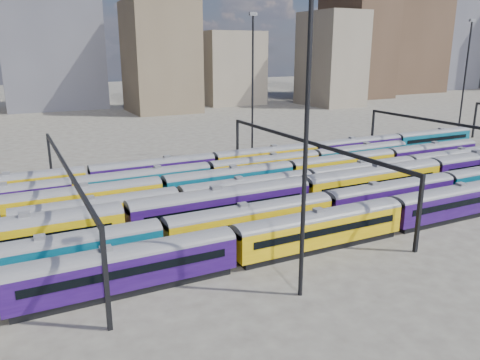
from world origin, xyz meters
name	(u,v)px	position (x,y,z in m)	size (l,w,h in m)	color
ground	(237,208)	(0.00, 0.00, 0.00)	(500.00, 500.00, 0.00)	#46423B
rake_0	(393,211)	(11.72, -15.00, 2.51)	(116.39, 2.84, 4.77)	black
rake_1	(390,193)	(16.06, -10.00, 2.48)	(134.43, 2.81, 4.72)	black
rake_2	(303,190)	(6.70, -5.00, 2.83)	(131.28, 3.20, 5.40)	black
rake_3	(178,198)	(-7.73, 0.00, 2.39)	(111.06, 2.71, 4.55)	black
rake_4	(162,187)	(-8.20, 5.00, 2.47)	(114.65, 2.80, 4.70)	black
rake_5	(145,179)	(-8.95, 10.00, 2.40)	(92.99, 2.73, 4.57)	black
rake_6	(213,162)	(3.32, 15.00, 2.46)	(114.42, 2.79, 4.69)	black
gantry_1	(66,175)	(-20.00, 0.00, 6.79)	(0.35, 40.35, 8.03)	black
gantry_2	(304,148)	(10.00, 0.00, 6.79)	(0.35, 40.35, 8.03)	black
gantry_3	(460,131)	(40.00, 0.00, 6.79)	(0.35, 40.35, 8.03)	black
mast_2	(307,126)	(-5.00, -22.00, 13.97)	(1.40, 0.50, 25.60)	black
mast_3	(253,81)	(15.00, 24.00, 13.97)	(1.40, 0.50, 25.60)	black
mast_5	(465,76)	(65.00, 20.00, 13.97)	(1.40, 0.50, 25.60)	black
skyline	(353,46)	(104.75, 105.73, 20.83)	(399.22, 60.48, 50.03)	#665B4C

